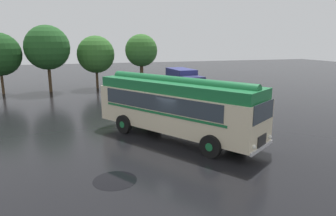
{
  "coord_description": "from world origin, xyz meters",
  "views": [
    {
      "loc": [
        -5.12,
        -15.06,
        5.39
      ],
      "look_at": [
        0.05,
        1.84,
        1.4
      ],
      "focal_mm": 32.0,
      "sensor_mm": 36.0,
      "label": 1
    }
  ],
  "objects_px": {
    "car_near_left": "(131,88)",
    "box_van": "(184,80)",
    "vintage_bus": "(176,105)",
    "car_mid_left": "(158,87)"
  },
  "relations": [
    {
      "from": "car_near_left",
      "to": "box_van",
      "type": "height_order",
      "value": "box_van"
    },
    {
      "from": "vintage_bus",
      "to": "car_mid_left",
      "type": "xyz_separation_m",
      "value": [
        2.63,
        13.51,
        -1.05
      ]
    },
    {
      "from": "car_near_left",
      "to": "car_mid_left",
      "type": "height_order",
      "value": "same"
    },
    {
      "from": "vintage_bus",
      "to": "car_near_left",
      "type": "distance_m",
      "value": 13.53
    },
    {
      "from": "car_near_left",
      "to": "vintage_bus",
      "type": "bearing_deg",
      "value": -89.43
    },
    {
      "from": "car_near_left",
      "to": "box_van",
      "type": "bearing_deg",
      "value": 1.9
    },
    {
      "from": "car_near_left",
      "to": "car_mid_left",
      "type": "relative_size",
      "value": 0.99
    },
    {
      "from": "car_near_left",
      "to": "car_mid_left",
      "type": "bearing_deg",
      "value": 0.44
    },
    {
      "from": "car_mid_left",
      "to": "box_van",
      "type": "relative_size",
      "value": 0.73
    },
    {
      "from": "vintage_bus",
      "to": "car_mid_left",
      "type": "relative_size",
      "value": 2.26
    }
  ]
}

